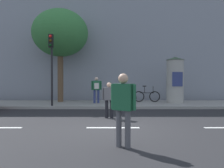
% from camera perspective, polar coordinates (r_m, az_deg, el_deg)
% --- Properties ---
extents(ground_plane, '(80.00, 80.00, 0.00)m').
position_cam_1_polar(ground_plane, '(8.00, 0.02, -10.71)').
color(ground_plane, '#232326').
extents(sidewalk_curb, '(36.00, 4.00, 0.15)m').
position_cam_1_polar(sidewalk_curb, '(14.92, -0.09, -4.96)').
color(sidewalk_curb, gray).
rests_on(sidewalk_curb, ground_plane).
extents(lane_markings, '(25.80, 0.16, 0.01)m').
position_cam_1_polar(lane_markings, '(8.00, 0.02, -10.68)').
color(lane_markings, silver).
rests_on(lane_markings, ground_plane).
extents(building_backdrop, '(36.00, 5.00, 10.44)m').
position_cam_1_polar(building_backdrop, '(20.16, -0.12, 11.28)').
color(building_backdrop, gray).
rests_on(building_backdrop, ground_plane).
extents(traffic_light, '(0.24, 0.45, 4.03)m').
position_cam_1_polar(traffic_light, '(13.57, -14.89, 6.28)').
color(traffic_light, black).
rests_on(traffic_light, sidewalk_curb).
extents(poster_column, '(1.20, 1.20, 2.96)m').
position_cam_1_polar(poster_column, '(15.56, 15.01, 1.07)').
color(poster_column, '#9E9B93').
rests_on(poster_column, sidewalk_curb).
extents(street_tree, '(3.73, 3.73, 6.22)m').
position_cam_1_polar(street_tree, '(16.34, -12.80, 12.02)').
color(street_tree, brown).
rests_on(street_tree, sidewalk_curb).
extents(pedestrian_near_pole, '(0.59, 0.46, 1.78)m').
position_cam_1_polar(pedestrian_near_pole, '(5.60, 2.55, -4.74)').
color(pedestrian_near_pole, '#4C4C51').
rests_on(pedestrian_near_pole, ground_plane).
extents(pedestrian_with_backpack, '(0.62, 0.25, 1.52)m').
position_cam_1_polar(pedestrian_with_backpack, '(9.88, -0.92, -3.32)').
color(pedestrian_with_backpack, black).
rests_on(pedestrian_with_backpack, ground_plane).
extents(pedestrian_with_bag, '(0.66, 0.42, 1.65)m').
position_cam_1_polar(pedestrian_with_bag, '(14.71, -4.06, -0.87)').
color(pedestrian_with_bag, navy).
rests_on(pedestrian_with_bag, sidewalk_curb).
extents(bicycle_leaning, '(1.77, 0.17, 1.09)m').
position_cam_1_polar(bicycle_leaning, '(15.77, 8.32, -2.95)').
color(bicycle_leaning, black).
rests_on(bicycle_leaning, sidewalk_curb).
extents(bicycle_upright, '(1.74, 0.42, 1.09)m').
position_cam_1_polar(bicycle_upright, '(14.40, 2.47, -3.32)').
color(bicycle_upright, black).
rests_on(bicycle_upright, sidewalk_curb).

